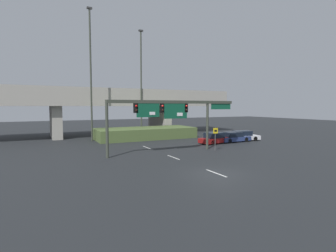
% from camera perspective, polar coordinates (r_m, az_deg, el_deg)
% --- Properties ---
extents(ground_plane, '(160.00, 160.00, 0.00)m').
position_cam_1_polar(ground_plane, '(19.56, 10.62, -10.13)').
color(ground_plane, black).
extents(lane_markings, '(0.14, 28.94, 0.01)m').
position_cam_1_polar(lane_markings, '(31.03, -4.61, -4.69)').
color(lane_markings, silver).
rests_on(lane_markings, ground).
extents(signal_gantry, '(14.82, 0.44, 5.46)m').
position_cam_1_polar(signal_gantry, '(27.31, 0.61, 3.42)').
color(signal_gantry, '#383D33').
rests_on(signal_gantry, ground).
extents(speed_limit_sign, '(0.60, 0.11, 2.56)m').
position_cam_1_polar(speed_limit_sign, '(28.87, 10.27, -2.09)').
color(speed_limit_sign, '#4C4C4C').
rests_on(speed_limit_sign, ground).
extents(highway_light_pole_near, '(0.70, 0.36, 18.10)m').
position_cam_1_polar(highway_light_pole_near, '(37.90, -16.46, 11.09)').
color(highway_light_pole_near, '#383D33').
rests_on(highway_light_pole_near, ground).
extents(highway_light_pole_far, '(0.70, 0.36, 16.76)m').
position_cam_1_polar(highway_light_pole_far, '(42.27, -5.87, 9.60)').
color(highway_light_pole_far, '#383D33').
rests_on(highway_light_pole_far, ground).
extents(overpass_bridge, '(41.69, 9.10, 7.65)m').
position_cam_1_polar(overpass_bridge, '(45.39, -12.10, 4.96)').
color(overpass_bridge, '#A39E93').
rests_on(overpass_bridge, ground).
extents(grass_embankment, '(14.76, 6.05, 1.60)m').
position_cam_1_polar(grass_embankment, '(39.78, -4.96, -1.54)').
color(grass_embankment, '#4C6033').
rests_on(grass_embankment, ground).
extents(parked_sedan_near_right, '(4.69, 2.68, 1.43)m').
position_cam_1_polar(parked_sedan_near_right, '(34.79, 10.15, -2.67)').
color(parked_sedan_near_right, maroon).
rests_on(parked_sedan_near_right, ground).
extents(parked_sedan_mid_right, '(4.78, 2.01, 1.38)m').
position_cam_1_polar(parked_sedan_mid_right, '(36.79, 14.02, -2.38)').
color(parked_sedan_mid_right, navy).
rests_on(parked_sedan_mid_right, ground).
extents(parked_sedan_far_right, '(4.75, 2.64, 1.40)m').
position_cam_1_polar(parked_sedan_far_right, '(38.52, 16.02, -2.11)').
color(parked_sedan_far_right, silver).
rests_on(parked_sedan_far_right, ground).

